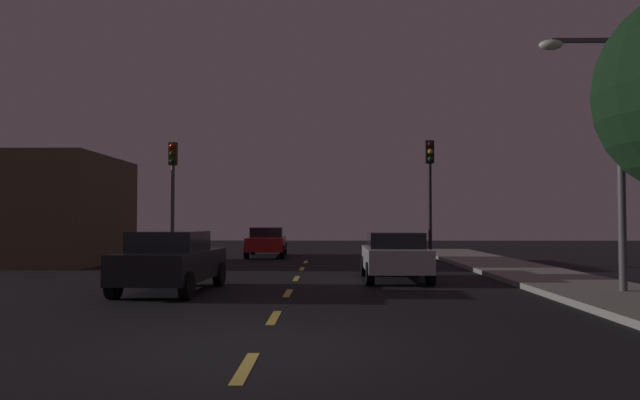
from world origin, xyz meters
name	(u,v)px	position (x,y,z in m)	size (l,w,h in m)	color
ground_plane	(290,290)	(0.00, 7.00, 0.00)	(80.00, 80.00, 0.00)	black
sidewalk_curb_right	(586,288)	(7.50, 7.00, 0.07)	(3.00, 40.00, 0.15)	gray
lane_stripe_nearest	(246,367)	(0.00, -1.20, 0.00)	(0.16, 1.60, 0.01)	#EACC4C
lane_stripe_second	(274,317)	(0.00, 2.60, 0.00)	(0.16, 1.60, 0.01)	#EACC4C
lane_stripe_third	(288,293)	(0.00, 6.40, 0.00)	(0.16, 1.60, 0.01)	#EACC4C
lane_stripe_fourth	(296,278)	(0.00, 10.20, 0.00)	(0.16, 1.60, 0.01)	#EACC4C
lane_stripe_fifth	(302,269)	(0.00, 14.00, 0.00)	(0.16, 1.60, 0.01)	#EACC4C
lane_stripe_sixth	(306,262)	(0.00, 17.80, 0.00)	(0.16, 1.60, 0.01)	#EACC4C
traffic_signal_left	(173,179)	(-5.19, 15.45, 3.42)	(0.32, 0.38, 4.88)	#4C4C51
traffic_signal_right	(430,178)	(4.97, 15.45, 3.46)	(0.32, 0.38, 4.94)	black
car_stopped_ahead	(395,256)	(2.96, 9.58, 0.74)	(1.89, 3.95, 1.43)	silver
car_adjacent_lane	(171,261)	(-2.92, 6.54, 0.77)	(2.12, 4.20, 1.51)	black
car_oncoming_far	(267,241)	(-2.10, 21.78, 0.75)	(2.04, 4.62, 1.45)	#B21919
street_lamp_right	(606,136)	(7.46, 5.68, 3.75)	(1.96, 0.36, 6.09)	#4C4C51
storefront_left	(60,210)	(-10.19, 16.59, 2.21)	(4.38, 6.60, 4.42)	brown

